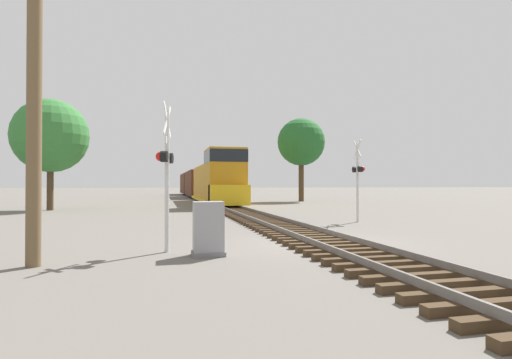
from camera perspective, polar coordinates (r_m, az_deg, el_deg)
The scene contains 9 objects.
ground_plane at distance 12.90m, azimuth 9.11°, elevation -8.97°, with size 400.00×400.00×0.00m, color #666059.
rail_track_bed at distance 12.89m, azimuth 9.11°, elevation -8.37°, with size 2.60×160.00×0.31m.
freight_train at distance 52.31m, azimuth -8.01°, elevation -0.55°, with size 2.93×50.11×4.63m.
crossing_signal_near at distance 11.24m, azimuth -12.72°, elevation 2.10°, with size 0.50×1.01×4.09m.
crossing_signal_far at distance 20.26m, azimuth 14.36°, elevation 0.85°, with size 0.40×1.01×4.05m.
relay_cabinet at distance 10.54m, azimuth -6.83°, elevation -7.04°, with size 0.85×0.64×1.41m.
utility_pole at distance 10.66m, azimuth -29.09°, elevation 13.79°, with size 1.80×0.32×8.81m.
tree_far_right at distance 32.17m, azimuth -27.30°, elevation 5.54°, with size 5.23×5.23×7.93m.
tree_mid_background at distance 43.84m, azimuth 6.47°, elevation 5.29°, with size 5.15×5.15×9.04m.
Camera 1 is at (-4.88, -11.80, 1.86)m, focal length 28.00 mm.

